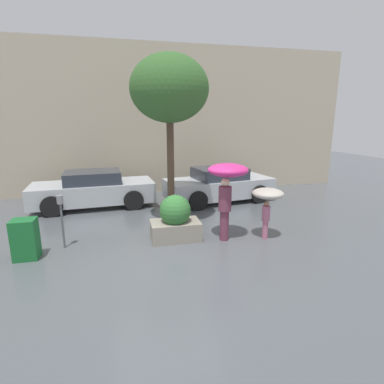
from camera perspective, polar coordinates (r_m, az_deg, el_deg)
The scene contains 10 objects.
ground_plane at distance 6.99m, azimuth -5.26°, elevation -11.85°, with size 40.00×40.00×0.00m, color #51565B.
building_facade at distance 12.80m, azimuth -9.64°, elevation 13.32°, with size 18.00×0.30×6.00m.
planter_box at distance 7.65m, azimuth -3.20°, elevation -5.33°, with size 1.25×0.79×1.17m.
person_adult at distance 7.48m, azimuth 6.72°, elevation 2.36°, with size 1.01×1.01×1.95m.
person_child at distance 7.83m, azimuth 14.20°, elevation -0.95°, with size 0.80×0.80×1.31m.
parked_car_near at distance 11.11m, azimuth -18.22°, elevation 0.41°, with size 4.26×2.14×1.27m.
parked_car_far at distance 11.36m, azimuth 5.20°, elevation 1.30°, with size 4.22×2.37×1.27m.
street_tree at distance 8.73m, azimuth -4.33°, elevation 18.85°, with size 2.19×2.19×4.77m.
parking_meter at distance 7.65m, azimuth -23.68°, elevation -3.26°, with size 0.14×0.14×1.30m.
newspaper_box at distance 7.57m, azimuth -29.16°, elevation -7.86°, with size 0.50×0.44×0.90m.
Camera 1 is at (-0.80, -6.27, 2.97)m, focal length 28.00 mm.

